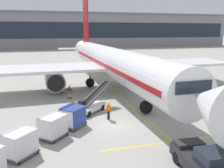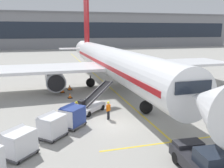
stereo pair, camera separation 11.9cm
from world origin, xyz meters
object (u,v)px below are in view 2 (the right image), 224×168
at_px(baggage_cart_third, 19,142).
at_px(safety_cone_engine_keepout, 70,87).
at_px(pushback_tug, 203,162).
at_px(baggage_cart_second, 52,125).
at_px(ground_crew_by_carts, 68,113).
at_px(ground_crew_by_loader, 108,109).
at_px(belt_loader, 91,104).
at_px(ground_crew_marshaller, 77,109).
at_px(safety_cone_wingtip, 62,90).
at_px(safety_cone_nose_mark, 70,96).
at_px(baggage_cart_lead, 72,116).
at_px(parked_airplane, 112,62).

distance_m(baggage_cart_third, safety_cone_engine_keepout, 18.26).
bearing_deg(pushback_tug, baggage_cart_second, 137.73).
bearing_deg(ground_crew_by_carts, ground_crew_by_loader, 2.47).
xyz_separation_m(ground_crew_by_loader, ground_crew_by_carts, (-3.71, -0.16, 0.00)).
bearing_deg(baggage_cart_second, ground_crew_by_carts, 58.68).
height_order(belt_loader, ground_crew_marshaller, belt_loader).
height_order(baggage_cart_second, baggage_cart_third, same).
xyz_separation_m(belt_loader, ground_crew_marshaller, (-1.74, -1.82, 0.17)).
xyz_separation_m(ground_crew_by_carts, ground_crew_marshaller, (0.86, 1.03, 0.00)).
bearing_deg(safety_cone_wingtip, safety_cone_nose_mark, -76.81).
bearing_deg(pushback_tug, safety_cone_engine_keepout, 103.38).
bearing_deg(safety_cone_engine_keepout, baggage_cart_lead, -94.60).
relative_size(baggage_cart_third, safety_cone_engine_keepout, 3.36).
distance_m(baggage_cart_lead, ground_crew_by_loader, 3.58).
height_order(belt_loader, ground_crew_by_loader, belt_loader).
height_order(parked_airplane, baggage_cart_second, parked_airplane).
distance_m(belt_loader, safety_cone_wingtip, 8.94).
distance_m(safety_cone_engine_keepout, safety_cone_wingtip, 1.64).
bearing_deg(safety_cone_nose_mark, pushback_tug, -72.57).
bearing_deg(ground_crew_by_loader, belt_loader, 112.51).
bearing_deg(ground_crew_marshaller, parked_airplane, 60.24).
xyz_separation_m(baggage_cart_lead, baggage_cart_second, (-1.76, -1.72, 0.00)).
bearing_deg(pushback_tug, ground_crew_marshaller, 118.08).
distance_m(baggage_cart_second, pushback_tug, 11.11).
bearing_deg(pushback_tug, belt_loader, 107.83).
height_order(ground_crew_marshaller, safety_cone_nose_mark, ground_crew_marshaller).
xyz_separation_m(pushback_tug, safety_cone_nose_mark, (-5.77, 18.38, -0.52)).
bearing_deg(belt_loader, ground_crew_by_loader, -67.49).
relative_size(parked_airplane, ground_crew_by_carts, 27.30).
bearing_deg(safety_cone_engine_keepout, ground_crew_by_loader, -79.25).
distance_m(ground_crew_by_carts, safety_cone_nose_mark, 8.51).
relative_size(safety_cone_engine_keepout, safety_cone_nose_mark, 1.19).
bearing_deg(parked_airplane, belt_loader, -116.62).
xyz_separation_m(ground_crew_by_carts, safety_cone_nose_mark, (0.94, 8.43, -0.69)).
relative_size(belt_loader, safety_cone_wingtip, 7.13).
relative_size(parked_airplane, baggage_cart_second, 18.66).
distance_m(baggage_cart_second, ground_crew_by_loader, 5.84).
relative_size(baggage_cart_third, ground_crew_by_carts, 1.46).
xyz_separation_m(baggage_cart_second, safety_cone_nose_mark, (2.45, 10.91, -0.69)).
relative_size(parked_airplane, safety_cone_engine_keepout, 62.76).
bearing_deg(baggage_cart_second, safety_cone_nose_mark, 77.34).
bearing_deg(belt_loader, ground_crew_marshaller, -133.58).
bearing_deg(safety_cone_nose_mark, baggage_cart_third, -109.22).
height_order(baggage_cart_lead, safety_cone_wingtip, baggage_cart_lead).
relative_size(belt_loader, pushback_tug, 1.07).
xyz_separation_m(parked_airplane, safety_cone_wingtip, (-7.30, -1.24, -3.38)).
bearing_deg(safety_cone_wingtip, ground_crew_marshaller, -86.58).
relative_size(baggage_cart_second, safety_cone_nose_mark, 4.00).
bearing_deg(ground_crew_by_loader, safety_cone_nose_mark, 108.49).
height_order(baggage_cart_third, pushback_tug, baggage_cart_third).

